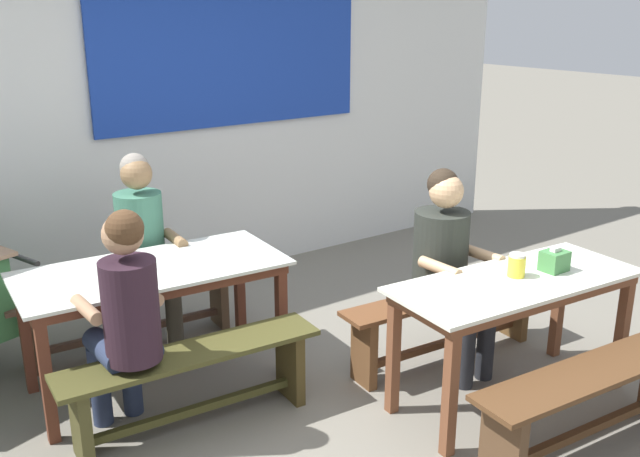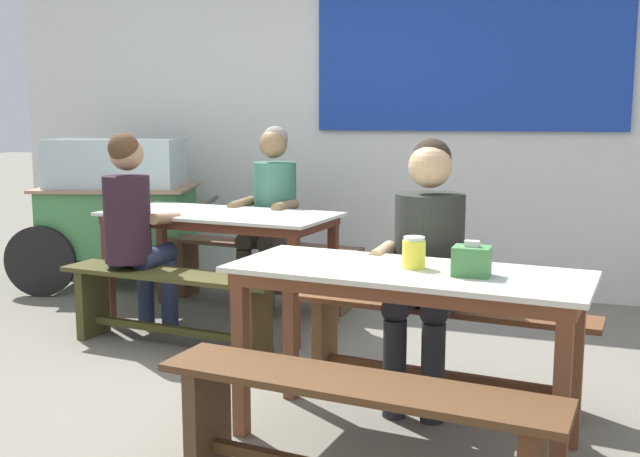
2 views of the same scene
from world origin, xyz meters
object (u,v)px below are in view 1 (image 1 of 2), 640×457
at_px(bench_far_back, 129,303).
at_px(person_left_back_turned, 126,312).
at_px(bench_far_front, 193,377).
at_px(bench_near_front, 593,395).
at_px(condiment_jar, 517,265).
at_px(person_right_near_table, 448,257).
at_px(dining_table_near, 516,293).
at_px(tissue_box, 554,261).
at_px(dining_table_far, 153,280).
at_px(person_center_facing, 144,241).
at_px(bench_near_back, 445,315).

height_order(bench_far_back, person_left_back_turned, person_left_back_turned).
bearing_deg(bench_far_front, bench_near_front, -40.75).
bearing_deg(condiment_jar, person_left_back_turned, 156.31).
bearing_deg(bench_near_front, person_right_near_table, 88.69).
relative_size(dining_table_near, tissue_box, 10.50).
distance_m(dining_table_far, bench_near_front, 2.53).
bearing_deg(person_left_back_turned, person_center_facing, 63.24).
bearing_deg(tissue_box, person_center_facing, 131.96).
height_order(dining_table_far, bench_far_back, dining_table_far).
relative_size(bench_far_front, bench_near_front, 0.97).
xyz_separation_m(dining_table_far, bench_far_back, (0.04, 0.58, -0.37)).
relative_size(bench_near_back, person_center_facing, 1.15).
distance_m(dining_table_far, bench_far_front, 0.69).
height_order(dining_table_far, bench_far_front, dining_table_far).
relative_size(bench_far_back, bench_far_front, 1.07).
bearing_deg(person_center_facing, bench_near_back, -41.11).
distance_m(bench_far_front, person_right_near_table, 1.71).
relative_size(bench_far_front, bench_near_back, 0.96).
bearing_deg(bench_far_back, bench_near_front, -59.04).
relative_size(bench_near_front, tissue_box, 10.24).
bearing_deg(bench_near_back, person_right_near_table, -140.88).
relative_size(person_left_back_turned, person_center_facing, 0.98).
bearing_deg(person_left_back_turned, tissue_box, -22.74).
bearing_deg(bench_near_back, tissue_box, -69.58).
bearing_deg(bench_far_front, dining_table_near, -25.96).
relative_size(dining_table_far, bench_near_front, 1.06).
xyz_separation_m(person_right_near_table, person_left_back_turned, (-1.93, 0.38, -0.00)).
relative_size(person_right_near_table, condiment_jar, 9.58).
xyz_separation_m(dining_table_far, tissue_box, (1.88, -1.42, 0.14)).
distance_m(dining_table_far, bench_near_back, 1.88).
xyz_separation_m(bench_far_front, bench_near_back, (1.70, -0.23, -0.00)).
height_order(bench_far_back, bench_near_front, same).
height_order(bench_far_front, person_right_near_table, person_right_near_table).
relative_size(bench_far_front, person_right_near_table, 1.13).
bearing_deg(tissue_box, bench_near_front, -120.93).
relative_size(bench_far_front, condiment_jar, 10.84).
bearing_deg(person_right_near_table, bench_far_back, 137.08).
bearing_deg(dining_table_near, bench_near_front, -94.68).
bearing_deg(bench_far_front, dining_table_far, 86.01).
bearing_deg(dining_table_near, bench_far_front, 154.04).
height_order(bench_near_front, person_left_back_turned, person_left_back_turned).
xyz_separation_m(bench_near_front, tissue_box, (0.32, 0.54, 0.51)).
bearing_deg(dining_table_near, bench_far_back, 128.69).
height_order(dining_table_near, bench_near_back, dining_table_near).
height_order(bench_near_back, person_right_near_table, person_right_near_table).
xyz_separation_m(bench_far_front, bench_near_front, (1.60, -1.38, 0.00)).
xyz_separation_m(bench_far_back, bench_near_front, (1.52, -2.53, 0.00)).
distance_m(bench_far_front, condiment_jar, 1.91).
xyz_separation_m(person_center_facing, tissue_box, (1.73, -1.92, 0.07)).
distance_m(dining_table_near, person_center_facing, 2.38).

